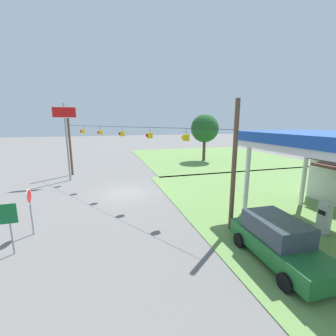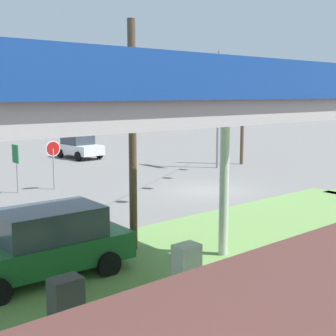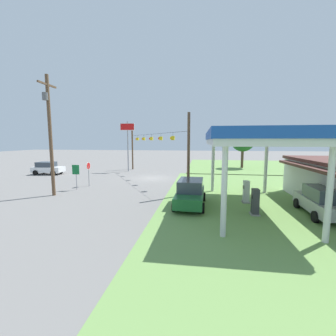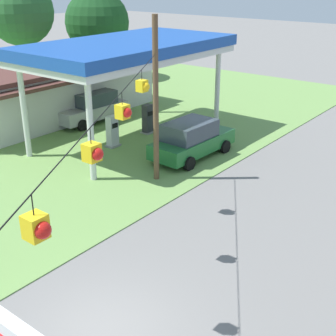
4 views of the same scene
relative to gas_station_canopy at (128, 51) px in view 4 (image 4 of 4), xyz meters
name	(u,v)px [view 4 (image 4 of 4)]	position (x,y,z in m)	size (l,w,h in m)	color
ground_plane	(104,332)	(-11.45, -9.45, -4.81)	(160.00, 160.00, 0.00)	slate
grass_verge_station_corner	(66,109)	(2.00, 7.70, -4.79)	(36.00, 28.00, 0.04)	#6B934C
gas_station_canopy	(128,51)	(0.00, 0.00, 0.00)	(11.38, 6.00, 5.31)	silver
gas_station_store	(43,89)	(0.28, 7.68, -3.14)	(13.70, 7.60, 3.31)	silver
fuel_pump_near	(112,132)	(-1.42, 0.00, -4.01)	(0.71, 0.56, 1.69)	gray
fuel_pump_far	(148,120)	(1.42, 0.00, -4.01)	(0.71, 0.56, 1.69)	gray
car_at_pumps_front	(192,139)	(-0.10, -4.12, -3.85)	(4.84, 2.24, 1.88)	#1E602D
car_at_pumps_rear	(91,107)	(0.99, 4.12, -3.86)	(4.70, 2.27, 1.87)	#9E9EA3
signal_span_gantry	(95,194)	(-11.45, -9.46, -0.89)	(16.69, 10.24, 7.01)	brown
tree_behind_station	(20,12)	(3.89, 14.33, 1.00)	(4.96, 4.96, 8.31)	#4C3828
tree_far_back	(97,22)	(10.29, 12.94, -0.15)	(5.28, 5.28, 7.31)	#4C3828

